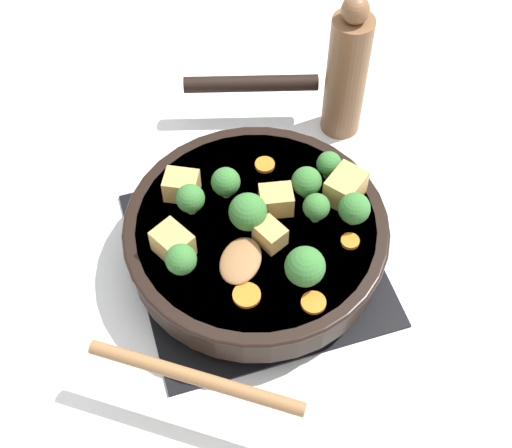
# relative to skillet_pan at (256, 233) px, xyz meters

# --- Properties ---
(ground_plane) EXTENTS (2.40, 2.40, 0.00)m
(ground_plane) POSITION_rel_skillet_pan_xyz_m (0.00, 0.00, -0.06)
(ground_plane) COLOR white
(front_burner_grate) EXTENTS (0.31, 0.31, 0.03)m
(front_burner_grate) POSITION_rel_skillet_pan_xyz_m (0.00, 0.00, -0.04)
(front_burner_grate) COLOR black
(front_burner_grate) RESTS_ON ground_plane
(skillet_pan) EXTENTS (0.34, 0.46, 0.05)m
(skillet_pan) POSITION_rel_skillet_pan_xyz_m (0.00, 0.00, 0.00)
(skillet_pan) COLOR black
(skillet_pan) RESTS_ON front_burner_grate
(wooden_spoon) EXTENTS (0.23, 0.24, 0.02)m
(wooden_spoon) POSITION_rel_skillet_pan_xyz_m (0.09, 0.13, 0.03)
(wooden_spoon) COLOR olive
(wooden_spoon) RESTS_ON skillet_pan
(tofu_cube_center_large) EXTENTS (0.05, 0.06, 0.04)m
(tofu_cube_center_large) POSITION_rel_skillet_pan_xyz_m (0.11, 0.01, 0.04)
(tofu_cube_center_large) COLOR tan
(tofu_cube_center_large) RESTS_ON skillet_pan
(tofu_cube_near_handle) EXTENTS (0.05, 0.04, 0.03)m
(tofu_cube_near_handle) POSITION_rel_skillet_pan_xyz_m (-0.03, -0.01, 0.04)
(tofu_cube_near_handle) COLOR tan
(tofu_cube_near_handle) RESTS_ON skillet_pan
(tofu_cube_east_chunk) EXTENTS (0.05, 0.05, 0.03)m
(tofu_cube_east_chunk) POSITION_rel_skillet_pan_xyz_m (0.08, -0.07, 0.04)
(tofu_cube_east_chunk) COLOR tan
(tofu_cube_east_chunk) RESTS_ON skillet_pan
(tofu_cube_west_chunk) EXTENTS (0.04, 0.04, 0.03)m
(tofu_cube_west_chunk) POSITION_rel_skillet_pan_xyz_m (-0.01, 0.03, 0.04)
(tofu_cube_west_chunk) COLOR tan
(tofu_cube_west_chunk) RESTS_ON skillet_pan
(tofu_cube_back_piece) EXTENTS (0.06, 0.06, 0.04)m
(tofu_cube_back_piece) POSITION_rel_skillet_pan_xyz_m (-0.12, -0.00, 0.04)
(tofu_cube_back_piece) COLOR tan
(tofu_cube_back_piece) RESTS_ON skillet_pan
(broccoli_floret_near_spoon) EXTENTS (0.04, 0.04, 0.04)m
(broccoli_floret_near_spoon) POSITION_rel_skillet_pan_xyz_m (0.02, -0.05, 0.05)
(broccoli_floret_near_spoon) COLOR #709956
(broccoli_floret_near_spoon) RESTS_ON skillet_pan
(broccoli_floret_center_top) EXTENTS (0.05, 0.05, 0.05)m
(broccoli_floret_center_top) POSITION_rel_skillet_pan_xyz_m (-0.03, 0.10, 0.05)
(broccoli_floret_center_top) COLOR #709956
(broccoli_floret_center_top) RESTS_ON skillet_pan
(broccoli_floret_east_rim) EXTENTS (0.03, 0.03, 0.04)m
(broccoli_floret_east_rim) POSITION_rel_skillet_pan_xyz_m (-0.07, 0.02, 0.05)
(broccoli_floret_east_rim) COLOR #709956
(broccoli_floret_east_rim) RESTS_ON skillet_pan
(broccoli_floret_west_rim) EXTENTS (0.03, 0.03, 0.04)m
(broccoli_floret_west_rim) POSITION_rel_skillet_pan_xyz_m (-0.11, -0.04, 0.05)
(broccoli_floret_west_rim) COLOR #709956
(broccoli_floret_west_rim) RESTS_ON skillet_pan
(broccoli_floret_north_edge) EXTENTS (0.04, 0.04, 0.04)m
(broccoli_floret_north_edge) POSITION_rel_skillet_pan_xyz_m (0.07, -0.04, 0.05)
(broccoli_floret_north_edge) COLOR #709956
(broccoli_floret_north_edge) RESTS_ON skillet_pan
(broccoli_floret_south_cluster) EXTENTS (0.04, 0.04, 0.04)m
(broccoli_floret_south_cluster) POSITION_rel_skillet_pan_xyz_m (0.10, 0.04, 0.05)
(broccoli_floret_south_cluster) COLOR #709956
(broccoli_floret_south_cluster) RESTS_ON skillet_pan
(broccoli_floret_mid_floret) EXTENTS (0.04, 0.04, 0.05)m
(broccoli_floret_mid_floret) POSITION_rel_skillet_pan_xyz_m (-0.07, -0.02, 0.05)
(broccoli_floret_mid_floret) COLOR #709956
(broccoli_floret_mid_floret) RESTS_ON skillet_pan
(broccoli_floret_small_inner) EXTENTS (0.04, 0.04, 0.05)m
(broccoli_floret_small_inner) POSITION_rel_skillet_pan_xyz_m (-0.11, 0.03, 0.05)
(broccoli_floret_small_inner) COLOR #709956
(broccoli_floret_small_inner) RESTS_ON skillet_pan
(broccoli_floret_tall_stem) EXTENTS (0.05, 0.05, 0.05)m
(broccoli_floret_tall_stem) POSITION_rel_skillet_pan_xyz_m (0.01, 0.01, 0.05)
(broccoli_floret_tall_stem) COLOR #709956
(broccoli_floret_tall_stem) RESTS_ON skillet_pan
(carrot_slice_orange_thin) EXTENTS (0.03, 0.03, 0.01)m
(carrot_slice_orange_thin) POSITION_rel_skillet_pan_xyz_m (-0.04, -0.08, 0.03)
(carrot_slice_orange_thin) COLOR orange
(carrot_slice_orange_thin) RESTS_ON skillet_pan
(carrot_slice_near_center) EXTENTS (0.02, 0.02, 0.01)m
(carrot_slice_near_center) POSITION_rel_skillet_pan_xyz_m (-0.10, 0.06, 0.03)
(carrot_slice_near_center) COLOR orange
(carrot_slice_near_center) RESTS_ON skillet_pan
(carrot_slice_edge_slice) EXTENTS (0.03, 0.03, 0.01)m
(carrot_slice_edge_slice) POSITION_rel_skillet_pan_xyz_m (0.04, 0.10, 0.03)
(carrot_slice_edge_slice) COLOR orange
(carrot_slice_edge_slice) RESTS_ON skillet_pan
(carrot_slice_under_broccoli) EXTENTS (0.03, 0.03, 0.01)m
(carrot_slice_under_broccoli) POSITION_rel_skillet_pan_xyz_m (-0.03, 0.13, 0.03)
(carrot_slice_under_broccoli) COLOR orange
(carrot_slice_under_broccoli) RESTS_ON skillet_pan
(pepper_mill) EXTENTS (0.06, 0.06, 0.23)m
(pepper_mill) POSITION_rel_skillet_pan_xyz_m (-0.19, -0.19, 0.05)
(pepper_mill) COLOR brown
(pepper_mill) RESTS_ON ground_plane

